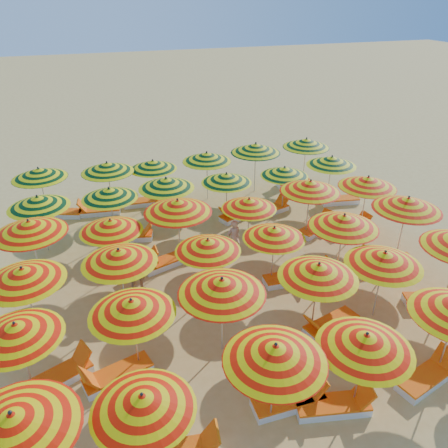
% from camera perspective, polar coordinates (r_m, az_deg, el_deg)
% --- Properties ---
extents(ground, '(120.00, 120.00, 0.00)m').
position_cam_1_polar(ground, '(15.12, 0.60, -6.20)').
color(ground, tan).
rests_on(ground, ground).
extents(umbrella_0, '(2.64, 2.64, 2.40)m').
position_cam_1_polar(umbrella_0, '(8.89, -25.82, -22.29)').
color(umbrella_0, silver).
rests_on(umbrella_0, ground).
extents(umbrella_1, '(2.11, 2.11, 2.13)m').
position_cam_1_polar(umbrella_1, '(8.82, -10.57, -21.93)').
color(umbrella_1, silver).
rests_on(umbrella_1, ground).
extents(umbrella_2, '(2.82, 2.82, 2.34)m').
position_cam_1_polar(umbrella_2, '(9.32, 6.71, -16.40)').
color(umbrella_2, silver).
rests_on(umbrella_2, ground).
extents(umbrella_3, '(2.74, 2.74, 2.23)m').
position_cam_1_polar(umbrella_3, '(10.09, 18.02, -14.42)').
color(umbrella_3, silver).
rests_on(umbrella_3, ground).
extents(umbrella_6, '(2.65, 2.65, 2.17)m').
position_cam_1_polar(umbrella_6, '(10.97, -25.52, -12.47)').
color(umbrella_6, silver).
rests_on(umbrella_6, ground).
extents(umbrella_7, '(2.31, 2.31, 2.22)m').
position_cam_1_polar(umbrella_7, '(10.72, -11.96, -10.58)').
color(umbrella_7, silver).
rests_on(umbrella_7, ground).
extents(umbrella_8, '(2.44, 2.44, 2.38)m').
position_cam_1_polar(umbrella_8, '(10.91, -0.28, -8.14)').
color(umbrella_8, silver).
rests_on(umbrella_8, ground).
extents(umbrella_9, '(2.57, 2.57, 2.29)m').
position_cam_1_polar(umbrella_9, '(11.87, 12.24, -5.99)').
color(umbrella_9, silver).
rests_on(umbrella_9, ground).
extents(umbrella_10, '(2.30, 2.30, 2.28)m').
position_cam_1_polar(umbrella_10, '(12.89, 20.20, -4.26)').
color(umbrella_10, silver).
rests_on(umbrella_10, ground).
extents(umbrella_12, '(2.38, 2.38, 2.29)m').
position_cam_1_polar(umbrella_12, '(12.59, -24.78, -6.06)').
color(umbrella_12, silver).
rests_on(umbrella_12, ground).
extents(umbrella_13, '(2.26, 2.26, 2.27)m').
position_cam_1_polar(umbrella_13, '(12.57, -13.55, -4.11)').
color(umbrella_13, silver).
rests_on(umbrella_13, ground).
extents(umbrella_14, '(2.60, 2.60, 2.11)m').
position_cam_1_polar(umbrella_14, '(13.00, -2.12, -2.78)').
color(umbrella_14, silver).
rests_on(umbrella_14, ground).
extents(umbrella_15, '(2.44, 2.44, 2.11)m').
position_cam_1_polar(umbrella_15, '(13.73, 6.57, -1.16)').
color(umbrella_15, silver).
rests_on(umbrella_15, ground).
extents(umbrella_16, '(2.58, 2.58, 2.38)m').
position_cam_1_polar(umbrella_16, '(14.31, 15.38, 0.36)').
color(umbrella_16, silver).
rests_on(umbrella_16, ground).
extents(umbrella_17, '(2.55, 2.55, 2.46)m').
position_cam_1_polar(umbrella_17, '(16.04, 22.87, 2.47)').
color(umbrella_17, silver).
rests_on(umbrella_17, ground).
extents(umbrella_18, '(2.50, 2.50, 2.39)m').
position_cam_1_polar(umbrella_18, '(14.72, -24.07, -0.38)').
color(umbrella_18, silver).
rests_on(umbrella_18, ground).
extents(umbrella_19, '(2.39, 2.39, 2.16)m').
position_cam_1_polar(umbrella_19, '(14.43, -14.57, -0.19)').
color(umbrella_19, silver).
rests_on(umbrella_19, ground).
extents(umbrella_20, '(2.37, 2.37, 2.46)m').
position_cam_1_polar(umbrella_20, '(14.69, -6.07, 2.33)').
color(umbrella_20, silver).
rests_on(umbrella_20, ground).
extents(umbrella_21, '(2.40, 2.40, 2.11)m').
position_cam_1_polar(umbrella_21, '(15.52, 3.29, 2.67)').
color(umbrella_21, silver).
rests_on(umbrella_21, ground).
extents(umbrella_22, '(2.53, 2.53, 2.39)m').
position_cam_1_polar(umbrella_22, '(16.57, 11.21, 4.85)').
color(umbrella_22, silver).
rests_on(umbrella_22, ground).
extents(umbrella_23, '(2.48, 2.48, 2.35)m').
position_cam_1_polar(umbrella_23, '(17.60, 18.28, 5.22)').
color(umbrella_23, silver).
rests_on(umbrella_23, ground).
extents(umbrella_24, '(2.19, 2.19, 2.27)m').
position_cam_1_polar(umbrella_24, '(16.63, -23.13, 2.68)').
color(umbrella_24, silver).
rests_on(umbrella_24, ground).
extents(umbrella_25, '(2.67, 2.67, 2.19)m').
position_cam_1_polar(umbrella_25, '(16.66, -14.75, 3.91)').
color(umbrella_25, silver).
rests_on(umbrella_25, ground).
extents(umbrella_26, '(2.16, 2.16, 2.29)m').
position_cam_1_polar(umbrella_26, '(16.91, -7.56, 5.30)').
color(umbrella_26, silver).
rests_on(umbrella_26, ground).
extents(umbrella_27, '(2.54, 2.54, 2.16)m').
position_cam_1_polar(umbrella_27, '(17.53, 0.32, 6.03)').
color(umbrella_27, silver).
rests_on(umbrella_27, ground).
extents(umbrella_28, '(2.47, 2.47, 2.12)m').
position_cam_1_polar(umbrella_28, '(18.44, 7.91, 6.81)').
color(umbrella_28, silver).
rests_on(umbrella_28, ground).
extents(umbrella_29, '(2.28, 2.28, 2.28)m').
position_cam_1_polar(umbrella_29, '(19.60, 13.88, 7.99)').
color(umbrella_29, silver).
rests_on(umbrella_29, ground).
extents(umbrella_30, '(2.29, 2.29, 2.32)m').
position_cam_1_polar(umbrella_30, '(19.13, -23.01, 6.13)').
color(umbrella_30, silver).
rests_on(umbrella_30, ground).
extents(umbrella_31, '(2.21, 2.21, 2.32)m').
position_cam_1_polar(umbrella_31, '(18.86, -15.01, 7.16)').
color(umbrella_31, silver).
rests_on(umbrella_31, ground).
extents(umbrella_32, '(2.27, 2.27, 2.16)m').
position_cam_1_polar(umbrella_32, '(19.15, -9.27, 7.65)').
color(umbrella_32, silver).
rests_on(umbrella_32, ground).
extents(umbrella_33, '(2.55, 2.55, 2.30)m').
position_cam_1_polar(umbrella_33, '(19.47, -2.27, 8.75)').
color(umbrella_33, silver).
rests_on(umbrella_33, ground).
extents(umbrella_34, '(2.43, 2.43, 2.43)m').
position_cam_1_polar(umbrella_34, '(20.29, 4.16, 9.85)').
color(umbrella_34, silver).
rests_on(umbrella_34, ground).
extents(umbrella_35, '(2.65, 2.65, 2.36)m').
position_cam_1_polar(umbrella_35, '(21.51, 10.70, 10.37)').
color(umbrella_35, silver).
rests_on(umbrella_35, ground).
extents(lounger_2, '(1.74, 0.59, 0.69)m').
position_cam_1_polar(lounger_2, '(11.06, 8.63, -21.81)').
color(lounger_2, white).
rests_on(lounger_2, ground).
extents(lounger_3, '(1.81, 0.92, 0.69)m').
position_cam_1_polar(lounger_3, '(11.16, 14.22, -21.97)').
color(lounger_3, white).
rests_on(lounger_3, ground).
extents(lounger_4, '(1.82, 1.01, 0.69)m').
position_cam_1_polar(lounger_4, '(12.46, 25.05, -17.65)').
color(lounger_4, white).
rests_on(lounger_4, ground).
extents(lounger_6, '(1.82, 1.20, 0.69)m').
position_cam_1_polar(lounger_6, '(12.12, -20.78, -18.16)').
color(lounger_6, white).
rests_on(lounger_6, ground).
extents(lounger_7, '(1.82, 1.03, 0.69)m').
position_cam_1_polar(lounger_7, '(11.76, -13.91, -18.59)').
color(lounger_7, white).
rests_on(lounger_7, ground).
extents(lounger_8, '(1.82, 1.00, 0.69)m').
position_cam_1_polar(lounger_8, '(13.11, 13.69, -12.64)').
color(lounger_8, white).
rests_on(lounger_8, ground).
extents(lounger_9, '(1.83, 1.07, 0.69)m').
position_cam_1_polar(lounger_9, '(15.07, 25.75, -8.93)').
color(lounger_9, white).
rests_on(lounger_9, ground).
extents(lounger_10, '(1.76, 0.66, 0.69)m').
position_cam_1_polar(lounger_10, '(14.70, 8.70, -6.98)').
color(lounger_10, white).
rests_on(lounger_10, ground).
extents(lounger_11, '(1.77, 0.71, 0.69)m').
position_cam_1_polar(lounger_11, '(15.55, 16.04, -5.71)').
color(lounger_11, white).
rests_on(lounger_11, ground).
extents(lounger_12, '(1.82, 0.95, 0.69)m').
position_cam_1_polar(lounger_12, '(16.46, 20.41, -4.40)').
color(lounger_12, white).
rests_on(lounger_12, ground).
extents(lounger_13, '(1.74, 0.61, 0.69)m').
position_cam_1_polar(lounger_13, '(15.44, -11.62, -5.37)').
color(lounger_13, white).
rests_on(lounger_13, ground).
extents(lounger_14, '(1.83, 1.09, 0.69)m').
position_cam_1_polar(lounger_14, '(15.45, -7.71, -4.96)').
color(lounger_14, white).
rests_on(lounger_14, ground).
extents(lounger_15, '(1.82, 1.24, 0.69)m').
position_cam_1_polar(lounger_15, '(17.82, 12.05, -0.49)').
color(lounger_15, white).
rests_on(lounger_15, ground).
extents(lounger_16, '(1.78, 0.76, 0.69)m').
position_cam_1_polar(lounger_16, '(18.11, 16.12, -0.54)').
color(lounger_16, white).
rests_on(lounger_16, ground).
extents(lounger_17, '(1.82, 0.97, 0.69)m').
position_cam_1_polar(lounger_17, '(17.26, -11.99, -1.50)').
color(lounger_17, white).
rests_on(lounger_17, ground).
extents(lounger_18, '(1.83, 1.15, 0.69)m').
position_cam_1_polar(lounger_18, '(18.42, 1.79, 1.18)').
color(lounger_18, white).
rests_on(lounger_18, ground).
extents(lounger_19, '(1.83, 1.04, 0.69)m').
position_cam_1_polar(lounger_19, '(18.98, 6.13, 1.89)').
color(lounger_19, white).
rests_on(lounger_19, ground).
extents(lounger_20, '(1.80, 0.85, 0.69)m').
position_cam_1_polar(lounger_20, '(20.42, 14.74, 3.06)').
color(lounger_20, white).
rests_on(lounger_20, ground).
extents(lounger_21, '(1.83, 1.12, 0.69)m').
position_cam_1_polar(lounger_21, '(19.84, -20.56, 1.36)').
color(lounger_21, white).
rests_on(lounger_21, ground).
extents(lounger_22, '(1.79, 0.80, 0.69)m').
position_cam_1_polar(lounger_22, '(19.53, -16.04, 1.67)').
color(lounger_22, white).
rests_on(lounger_22, ground).
extents(lounger_23, '(1.76, 0.67, 0.69)m').
position_cam_1_polar(lounger_23, '(19.91, -10.38, 2.89)').
color(lounger_23, white).
rests_on(lounger_23, ground).
extents(lounger_24, '(1.73, 0.59, 0.69)m').
position_cam_1_polar(lounger_24, '(21.82, 8.98, 5.36)').
color(lounger_24, white).
rests_on(lounger_24, ground).
extents(beachgoer_a, '(0.57, 0.42, 1.44)m').
position_cam_1_polar(beachgoer_a, '(15.60, 1.27, -1.87)').
color(beachgoer_a, tan).
rests_on(beachgoer_a, ground).
extents(beachgoer_b, '(0.89, 0.76, 1.60)m').
position_cam_1_polar(beachgoer_b, '(14.02, -10.94, -5.95)').
color(beachgoer_b, tan).
rests_on(beachgoer_b, ground).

